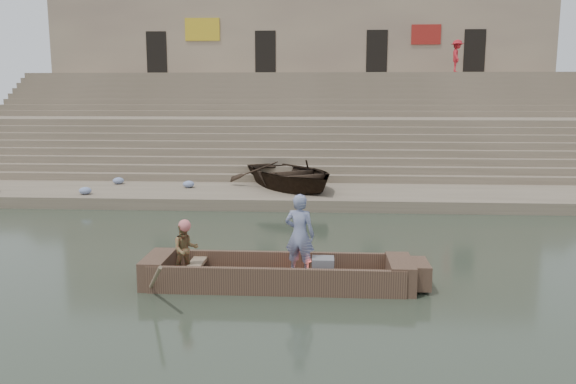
# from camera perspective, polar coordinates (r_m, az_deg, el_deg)

# --- Properties ---
(ground) EXTENTS (120.00, 120.00, 0.00)m
(ground) POSITION_cam_1_polar(r_m,az_deg,el_deg) (13.90, -3.97, -6.98)
(ground) COLOR #2B3629
(ground) RESTS_ON ground
(lower_landing) EXTENTS (32.00, 4.00, 0.40)m
(lower_landing) POSITION_cam_1_polar(r_m,az_deg,el_deg) (21.60, -1.19, -0.38)
(lower_landing) COLOR gray
(lower_landing) RESTS_ON ground
(mid_landing) EXTENTS (32.00, 3.00, 2.80)m
(mid_landing) POSITION_cam_1_polar(r_m,az_deg,el_deg) (28.86, 0.05, 4.57)
(mid_landing) COLOR gray
(mid_landing) RESTS_ON ground
(upper_landing) EXTENTS (32.00, 3.00, 5.20)m
(upper_landing) POSITION_cam_1_polar(r_m,az_deg,el_deg) (35.76, 0.76, 7.49)
(upper_landing) COLOR gray
(upper_landing) RESTS_ON ground
(ghat_steps) EXTENTS (32.00, 11.00, 5.20)m
(ghat_steps) POSITION_cam_1_polar(r_m,az_deg,el_deg) (30.51, 0.25, 5.60)
(ghat_steps) COLOR gray
(ghat_steps) RESTS_ON ground
(building_wall) EXTENTS (32.00, 5.07, 11.20)m
(building_wall) POSITION_cam_1_polar(r_m,az_deg,el_deg) (39.76, 1.07, 12.04)
(building_wall) COLOR tan
(building_wall) RESTS_ON ground
(main_rowboat) EXTENTS (5.00, 1.30, 0.22)m
(main_rowboat) POSITION_cam_1_polar(r_m,az_deg,el_deg) (12.25, -1.05, -8.74)
(main_rowboat) COLOR brown
(main_rowboat) RESTS_ON ground
(rowboat_trim) EXTENTS (6.04, 2.63, 1.80)m
(rowboat_trim) POSITION_cam_1_polar(r_m,az_deg,el_deg) (12.16, -0.08, -7.90)
(rowboat_trim) COLOR brown
(rowboat_trim) RESTS_ON ground
(standing_man) EXTENTS (0.72, 0.56, 1.73)m
(standing_man) POSITION_cam_1_polar(r_m,az_deg,el_deg) (12.00, 1.17, -4.26)
(standing_man) COLOR navy
(standing_man) RESTS_ON main_rowboat
(rowing_man) EXTENTS (0.67, 0.60, 1.13)m
(rowing_man) POSITION_cam_1_polar(r_m,az_deg,el_deg) (12.24, -10.13, -5.60)
(rowing_man) COLOR #287A39
(rowing_man) RESTS_ON main_rowboat
(television) EXTENTS (0.46, 0.42, 0.40)m
(television) POSITION_cam_1_polar(r_m,az_deg,el_deg) (12.11, 3.42, -7.42)
(television) COLOR slate
(television) RESTS_ON main_rowboat
(beached_rowboat) EXTENTS (5.85, 6.36, 1.08)m
(beached_rowboat) POSITION_cam_1_polar(r_m,az_deg,el_deg) (22.08, 0.29, 1.78)
(beached_rowboat) COLOR #2D2116
(beached_rowboat) RESTS_ON lower_landing
(pedestrian) EXTENTS (0.91, 1.32, 1.88)m
(pedestrian) POSITION_cam_1_polar(r_m,az_deg,el_deg) (35.73, 16.39, 12.78)
(pedestrian) COLOR red
(pedestrian) RESTS_ON upper_landing
(cloth_bundles) EXTENTS (7.43, 2.89, 0.26)m
(cloth_bundles) POSITION_cam_1_polar(r_m,az_deg,el_deg) (23.01, -18.32, 0.58)
(cloth_bundles) COLOR #3F5999
(cloth_bundles) RESTS_ON lower_landing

